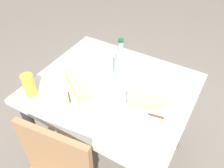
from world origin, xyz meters
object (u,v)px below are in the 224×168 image
Objects in this scene: knife_near at (68,92)px; baguette_sandwich_far at (147,101)px; plate_near at (78,89)px; dining_table at (112,102)px; plate_far at (146,107)px; knife_far at (148,114)px; beer_glass at (29,85)px; baguette_sandwich_near at (77,84)px; water_bottle at (120,65)px.

knife_near is 0.66× the size of baguette_sandwich_far.
baguette_sandwich_far is at bearing -169.36° from plate_near.
knife_near is 0.43m from baguette_sandwich_far.
plate_near is at bearing 39.62° from dining_table.
dining_table is 0.28m from plate_far.
plate_near is at bearing 3.14° from knife_far.
beer_glass is (0.60, 0.23, 0.06)m from plate_far.
water_bottle is (-0.16, -0.20, 0.06)m from baguette_sandwich_near.
dining_table is at bearing -12.60° from plate_far.
baguette_sandwich_near reaches higher than plate_far.
knife_far reaches higher than plate_far.
plate_far is 0.28m from water_bottle.
plate_far is at bearing 14.04° from baguette_sandwich_far.
knife_near is at bearing 45.84° from dining_table.
knife_near is (0.02, 0.06, -0.03)m from baguette_sandwich_near.
dining_table is 6.86× the size of beer_glass.
knife_far is at bearing -164.40° from beer_glass.
knife_near reaches higher than dining_table.
plate_far is 0.06m from knife_far.
plate_near is 1.00× the size of plate_far.
beer_glass is at bearing 37.82° from dining_table.
water_bottle is 2.12× the size of beer_glass.
beer_glass is (0.18, 0.10, 0.05)m from knife_near.
water_bottle reaches higher than dining_table.
knife_near is 0.33m from water_bottle.
plate_near is 0.91× the size of water_bottle.
dining_table is at bearing -134.16° from knife_near.
beer_glass is at bearing 20.77° from baguette_sandwich_far.
baguette_sandwich_far is 1.57× the size of beer_glass.
baguette_sandwich_far is (-0.00, -0.00, 0.04)m from plate_far.
baguette_sandwich_far is 0.74× the size of water_bottle.
knife_near is at bearing 53.49° from water_bottle.
water_bottle is (0.22, -0.13, 0.10)m from plate_far.
water_bottle reaches higher than baguette_sandwich_near.
baguette_sandwich_near is 1.89× the size of beer_glass.
beer_glass reaches higher than baguette_sandwich_far.
baguette_sandwich_near reaches higher than knife_near.
dining_table is at bearing -140.38° from plate_near.
baguette_sandwich_far is at bearing -54.65° from knife_far.
knife_far is 0.64× the size of water_bottle.
baguette_sandwich_near is 0.43m from knife_far.
plate_near is 1.22× the size of baguette_sandwich_far.
baguette_sandwich_far is at bearing 150.85° from water_bottle.
water_bottle reaches higher than knife_far.
water_bottle is (-0.01, -0.07, 0.24)m from dining_table.
baguette_sandwich_near is 0.40m from baguette_sandwich_far.
plate_far is at bearing -169.36° from plate_near.
plate_near reaches higher than dining_table.
water_bottle is at bearing -33.95° from knife_far.
plate_near is 0.28m from water_bottle.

